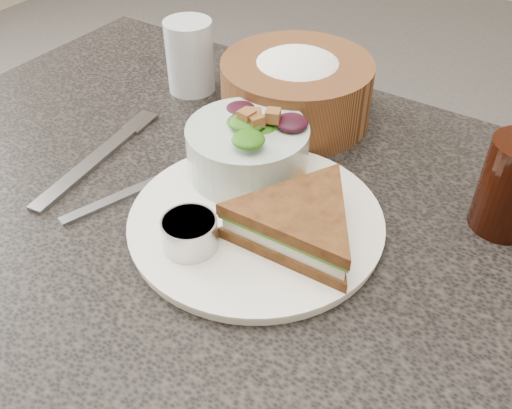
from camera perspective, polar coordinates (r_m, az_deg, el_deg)
The scene contains 10 objects.
dining_table at distance 0.93m, azimuth -1.46°, elevation -18.75°, with size 1.00×0.70×0.75m, color black.
dinner_plate at distance 0.62m, azimuth 0.00°, elevation -1.71°, with size 0.27×0.27×0.01m, color silver.
sandwich at distance 0.58m, azimuth 4.45°, elevation -1.89°, with size 0.17×0.17×0.05m, color brown, non-canonical shape.
salad_bowl at distance 0.66m, azimuth -0.86°, elevation 6.30°, with size 0.14×0.14×0.08m, color #A3B3AB, non-canonical shape.
dressing_ramekin at distance 0.58m, azimuth -6.63°, elevation -2.91°, with size 0.06×0.06×0.03m, color #AFB0B2.
orange_wedge at distance 0.65m, azimuth 5.69°, elevation 2.33°, with size 0.06×0.06×0.02m, color orange.
fork at distance 0.74m, azimuth -16.07°, elevation 4.10°, with size 0.02×0.21×0.01m, color #949599.
knife at distance 0.69m, azimuth -11.11°, elevation 1.81°, with size 0.01×0.21×0.00m, color #9CA0A9.
bread_basket at distance 0.78m, azimuth 4.08°, elevation 12.24°, with size 0.20×0.20×0.11m, color brown, non-canonical shape.
water_glass at distance 0.86m, azimuth -6.63°, elevation 14.50°, with size 0.07×0.07×0.10m, color #B6BEC3.
Camera 1 is at (0.28, -0.39, 1.17)m, focal length 40.00 mm.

